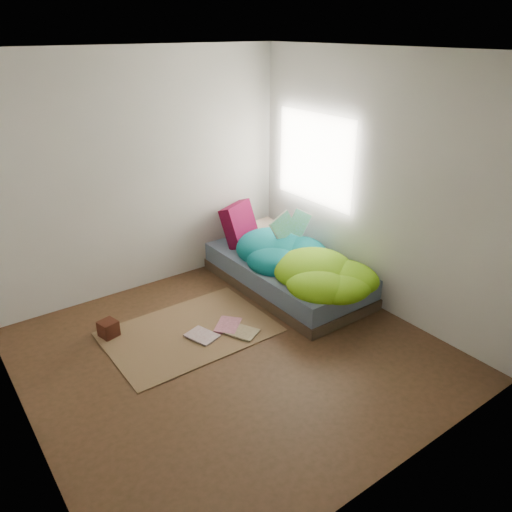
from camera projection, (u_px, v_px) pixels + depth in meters
The scene contains 12 objects.
ground at pixel (233, 354), 4.62m from camera, with size 3.50×3.50×0.00m, color #3F2C18.
room_walls at pixel (230, 184), 3.94m from camera, with size 3.54×3.54×2.62m.
bed at pixel (286, 274), 5.73m from camera, with size 1.00×2.00×0.34m.
duvet at pixel (300, 253), 5.42m from camera, with size 0.96×1.84×0.34m, color #065E68, non-canonical shape.
rug at pixel (190, 332), 4.94m from camera, with size 1.60×1.10×0.01m, color brown.
pillow_floral at pixel (261, 231), 6.30m from camera, with size 0.54×0.34×0.12m, color beige.
pillow_magenta at pixel (240, 224), 6.03m from camera, with size 0.49×0.15×0.49m, color #540529.
open_book at pixel (292, 216), 5.59m from camera, with size 0.45×0.10×0.27m, color green, non-canonical shape.
wooden_box at pixel (108, 329), 4.83m from camera, with size 0.16×0.16×0.16m, color #34180B.
floor_book_a at pixel (194, 341), 4.76m from camera, with size 0.22×0.30×0.02m, color beige.
floor_book_b at pixel (217, 324), 5.03m from camera, with size 0.22×0.30×0.03m, color #CD7695.
floor_book_c at pixel (236, 338), 4.81m from camera, with size 0.22×0.30×0.02m, color tan.
Camera 1 is at (-2.08, -3.20, 2.76)m, focal length 35.00 mm.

